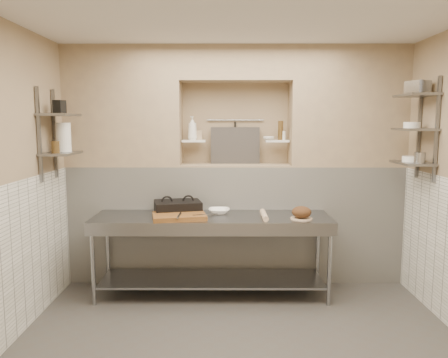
{
  "coord_description": "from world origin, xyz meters",
  "views": [
    {
      "loc": [
        -0.12,
        -3.5,
        1.92
      ],
      "look_at": [
        -0.14,
        0.9,
        1.35
      ],
      "focal_mm": 35.0,
      "sensor_mm": 36.0,
      "label": 1
    }
  ],
  "objects_px": {
    "rolling_pin": "(264,215)",
    "cutting_board": "(179,216)",
    "panini_press": "(178,207)",
    "mixing_bowl": "(219,211)",
    "bottle_soap": "(192,128)",
    "jug_left": "(64,137)",
    "bowl_alcove": "(269,138)",
    "prep_table": "(212,239)",
    "bread_loaf": "(302,212)"
  },
  "relations": [
    {
      "from": "rolling_pin",
      "to": "cutting_board",
      "type": "bearing_deg",
      "value": -178.04
    },
    {
      "from": "panini_press",
      "to": "mixing_bowl",
      "type": "relative_size",
      "value": 2.42
    },
    {
      "from": "bottle_soap",
      "to": "jug_left",
      "type": "height_order",
      "value": "bottle_soap"
    },
    {
      "from": "mixing_bowl",
      "to": "panini_press",
      "type": "bearing_deg",
      "value": 177.08
    },
    {
      "from": "panini_press",
      "to": "rolling_pin",
      "type": "height_order",
      "value": "panini_press"
    },
    {
      "from": "bowl_alcove",
      "to": "mixing_bowl",
      "type": "bearing_deg",
      "value": -146.41
    },
    {
      "from": "prep_table",
      "to": "bowl_alcove",
      "type": "xyz_separation_m",
      "value": [
        0.66,
        0.53,
        1.09
      ]
    },
    {
      "from": "bottle_soap",
      "to": "jug_left",
      "type": "distance_m",
      "value": 1.46
    },
    {
      "from": "panini_press",
      "to": "rolling_pin",
      "type": "relative_size",
      "value": 1.44
    },
    {
      "from": "panini_press",
      "to": "bowl_alcove",
      "type": "relative_size",
      "value": 4.32
    },
    {
      "from": "prep_table",
      "to": "panini_press",
      "type": "xyz_separation_m",
      "value": [
        -0.39,
        0.17,
        0.33
      ]
    },
    {
      "from": "mixing_bowl",
      "to": "jug_left",
      "type": "bearing_deg",
      "value": -173.55
    },
    {
      "from": "panini_press",
      "to": "bread_loaf",
      "type": "distance_m",
      "value": 1.38
    },
    {
      "from": "rolling_pin",
      "to": "bread_loaf",
      "type": "height_order",
      "value": "bread_loaf"
    },
    {
      "from": "rolling_pin",
      "to": "bread_loaf",
      "type": "distance_m",
      "value": 0.4
    },
    {
      "from": "mixing_bowl",
      "to": "jug_left",
      "type": "height_order",
      "value": "jug_left"
    },
    {
      "from": "rolling_pin",
      "to": "bottle_soap",
      "type": "relative_size",
      "value": 1.44
    },
    {
      "from": "panini_press",
      "to": "mixing_bowl",
      "type": "xyz_separation_m",
      "value": [
        0.47,
        -0.02,
        -0.04
      ]
    },
    {
      "from": "prep_table",
      "to": "mixing_bowl",
      "type": "relative_size",
      "value": 10.83
    },
    {
      "from": "panini_press",
      "to": "rolling_pin",
      "type": "bearing_deg",
      "value": -27.48
    },
    {
      "from": "cutting_board",
      "to": "panini_press",
      "type": "bearing_deg",
      "value": 99.25
    },
    {
      "from": "prep_table",
      "to": "bread_loaf",
      "type": "bearing_deg",
      "value": -7.88
    },
    {
      "from": "bowl_alcove",
      "to": "jug_left",
      "type": "height_order",
      "value": "jug_left"
    },
    {
      "from": "mixing_bowl",
      "to": "bread_loaf",
      "type": "xyz_separation_m",
      "value": [
        0.88,
        -0.27,
        0.05
      ]
    },
    {
      "from": "rolling_pin",
      "to": "jug_left",
      "type": "distance_m",
      "value": 2.29
    },
    {
      "from": "cutting_board",
      "to": "bottle_soap",
      "type": "height_order",
      "value": "bottle_soap"
    },
    {
      "from": "panini_press",
      "to": "rolling_pin",
      "type": "distance_m",
      "value": 0.99
    },
    {
      "from": "panini_press",
      "to": "cutting_board",
      "type": "height_order",
      "value": "panini_press"
    },
    {
      "from": "prep_table",
      "to": "panini_press",
      "type": "distance_m",
      "value": 0.54
    },
    {
      "from": "panini_press",
      "to": "jug_left",
      "type": "height_order",
      "value": "jug_left"
    },
    {
      "from": "bottle_soap",
      "to": "jug_left",
      "type": "bearing_deg",
      "value": -155.0
    },
    {
      "from": "bottle_soap",
      "to": "jug_left",
      "type": "relative_size",
      "value": 0.92
    },
    {
      "from": "bread_loaf",
      "to": "bottle_soap",
      "type": "distance_m",
      "value": 1.65
    },
    {
      "from": "bread_loaf",
      "to": "bottle_soap",
      "type": "relative_size",
      "value": 0.74
    },
    {
      "from": "rolling_pin",
      "to": "panini_press",
      "type": "bearing_deg",
      "value": 165.87
    },
    {
      "from": "prep_table",
      "to": "panini_press",
      "type": "bearing_deg",
      "value": 156.97
    },
    {
      "from": "rolling_pin",
      "to": "bread_loaf",
      "type": "relative_size",
      "value": 1.95
    },
    {
      "from": "mixing_bowl",
      "to": "rolling_pin",
      "type": "height_order",
      "value": "rolling_pin"
    },
    {
      "from": "jug_left",
      "to": "bread_loaf",
      "type": "bearing_deg",
      "value": -2.0
    },
    {
      "from": "panini_press",
      "to": "bowl_alcove",
      "type": "bearing_deg",
      "value": 5.75
    },
    {
      "from": "prep_table",
      "to": "bread_loaf",
      "type": "relative_size",
      "value": 12.5
    },
    {
      "from": "jug_left",
      "to": "bowl_alcove",
      "type": "bearing_deg",
      "value": 14.44
    },
    {
      "from": "rolling_pin",
      "to": "bowl_alcove",
      "type": "bearing_deg",
      "value": 80.79
    },
    {
      "from": "bread_loaf",
      "to": "jug_left",
      "type": "xyz_separation_m",
      "value": [
        -2.53,
        0.09,
        0.79
      ]
    },
    {
      "from": "cutting_board",
      "to": "bowl_alcove",
      "type": "bearing_deg",
      "value": 32.24
    },
    {
      "from": "bowl_alcove",
      "to": "jug_left",
      "type": "bearing_deg",
      "value": -165.56
    },
    {
      "from": "cutting_board",
      "to": "bowl_alcove",
      "type": "xyz_separation_m",
      "value": [
        1.01,
        0.64,
        0.81
      ]
    },
    {
      "from": "prep_table",
      "to": "cutting_board",
      "type": "xyz_separation_m",
      "value": [
        -0.35,
        -0.11,
        0.28
      ]
    },
    {
      "from": "prep_table",
      "to": "rolling_pin",
      "type": "distance_m",
      "value": 0.64
    },
    {
      "from": "panini_press",
      "to": "cutting_board",
      "type": "relative_size",
      "value": 1.04
    }
  ]
}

